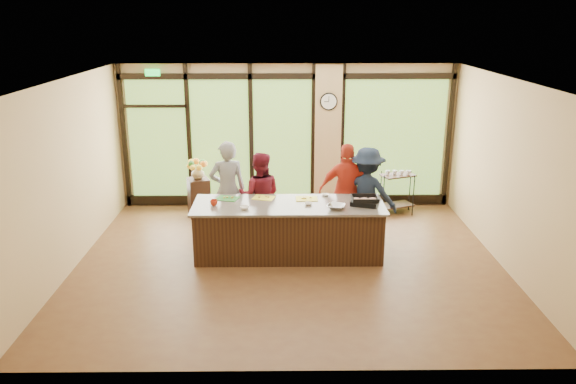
{
  "coord_description": "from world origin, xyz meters",
  "views": [
    {
      "loc": [
        -0.11,
        -8.57,
        3.94
      ],
      "look_at": [
        -0.01,
        0.4,
        1.1
      ],
      "focal_mm": 35.0,
      "sensor_mm": 36.0,
      "label": 1
    }
  ],
  "objects_px": {
    "roasting_pan": "(365,203)",
    "bar_cart": "(397,188)",
    "island_base": "(289,231)",
    "cook_right": "(367,194)",
    "flower_stand": "(199,198)",
    "cook_left": "(228,190)"
  },
  "relations": [
    {
      "from": "cook_left",
      "to": "bar_cart",
      "type": "relative_size",
      "value": 1.99
    },
    {
      "from": "flower_stand",
      "to": "cook_left",
      "type": "bearing_deg",
      "value": -77.05
    },
    {
      "from": "cook_left",
      "to": "roasting_pan",
      "type": "height_order",
      "value": "cook_left"
    },
    {
      "from": "flower_stand",
      "to": "bar_cart",
      "type": "relative_size",
      "value": 0.88
    },
    {
      "from": "cook_left",
      "to": "roasting_pan",
      "type": "relative_size",
      "value": 4.19
    },
    {
      "from": "cook_right",
      "to": "flower_stand",
      "type": "height_order",
      "value": "cook_right"
    },
    {
      "from": "roasting_pan",
      "to": "bar_cart",
      "type": "relative_size",
      "value": 0.47
    },
    {
      "from": "bar_cart",
      "to": "island_base",
      "type": "bearing_deg",
      "value": -157.82
    },
    {
      "from": "cook_right",
      "to": "flower_stand",
      "type": "relative_size",
      "value": 2.11
    },
    {
      "from": "cook_right",
      "to": "island_base",
      "type": "bearing_deg",
      "value": 51.13
    },
    {
      "from": "cook_left",
      "to": "cook_right",
      "type": "bearing_deg",
      "value": 166.67
    },
    {
      "from": "bar_cart",
      "to": "roasting_pan",
      "type": "bearing_deg",
      "value": -135.56
    },
    {
      "from": "cook_right",
      "to": "bar_cart",
      "type": "xyz_separation_m",
      "value": [
        0.83,
        1.34,
        -0.3
      ]
    },
    {
      "from": "bar_cart",
      "to": "cook_left",
      "type": "bearing_deg",
      "value": 179.85
    },
    {
      "from": "island_base",
      "to": "flower_stand",
      "type": "bearing_deg",
      "value": 133.01
    },
    {
      "from": "island_base",
      "to": "cook_right",
      "type": "relative_size",
      "value": 1.82
    },
    {
      "from": "island_base",
      "to": "cook_right",
      "type": "bearing_deg",
      "value": 28.5
    },
    {
      "from": "flower_stand",
      "to": "roasting_pan",
      "type": "bearing_deg",
      "value": -52.65
    },
    {
      "from": "bar_cart",
      "to": "cook_right",
      "type": "bearing_deg",
      "value": -142.78
    },
    {
      "from": "cook_left",
      "to": "roasting_pan",
      "type": "distance_m",
      "value": 2.53
    },
    {
      "from": "island_base",
      "to": "roasting_pan",
      "type": "height_order",
      "value": "roasting_pan"
    },
    {
      "from": "cook_right",
      "to": "flower_stand",
      "type": "distance_m",
      "value": 3.44
    }
  ]
}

